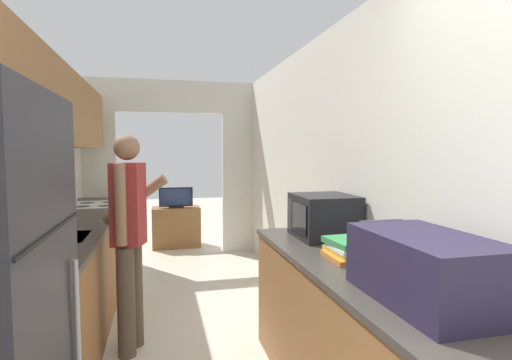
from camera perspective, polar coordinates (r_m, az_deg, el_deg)
wall_left at (r=3.26m, az=-31.20°, el=3.58°), size 0.38×7.44×2.50m
wall_right at (r=3.00m, az=13.77°, el=-0.93°), size 0.06×7.44×2.50m
wall_far_with_doorway at (r=5.81m, az=-12.05°, el=3.25°), size 2.78×0.06×2.50m
counter_left at (r=3.70m, az=-25.03°, el=-12.92°), size 0.62×3.71×0.90m
counter_right at (r=2.47m, az=14.06°, el=-21.49°), size 0.62×2.11×0.90m
range_oven at (r=5.04m, az=-21.74°, el=-8.22°), size 0.66×0.73×1.04m
person at (r=3.14m, az=-17.70°, el=-7.74°), size 0.52×0.44×1.63m
suitcase at (r=1.81m, az=23.02°, el=-11.49°), size 0.38×0.68×0.28m
microwave at (r=2.89m, az=9.63°, el=-5.12°), size 0.40×0.46×0.31m
book_stack at (r=2.36m, az=12.87°, el=-9.66°), size 0.22×0.30×0.11m
tv_cabinet at (r=6.46m, az=-11.32°, el=-6.58°), size 0.74×0.42×0.62m
television at (r=6.35m, az=-11.37°, el=-2.51°), size 0.52×0.16×0.32m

